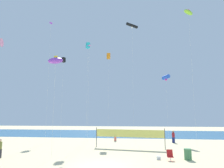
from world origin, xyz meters
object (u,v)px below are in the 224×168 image
object	(u,v)px
volleyball_net	(129,134)
kite_orange_box	(108,56)
folding_beach_chair	(170,155)
kite_black_box	(64,60)
kite_black_tube	(132,26)
trash_barrel	(188,154)
kite_violet_inflatable	(56,61)
kite_magenta_diamond	(89,50)
kite_blue_tube	(166,77)
beach_handbag	(159,158)
beachgoer_maroon_shirt	(173,136)
kite_lime_inflatable	(188,13)
kite_violet_diamond	(51,28)
beachgoer_sage_shirt	(115,135)
kite_pink_delta	(0,43)
kite_cyan_box	(88,46)

from	to	relation	value
volleyball_net	kite_orange_box	bearing A→B (deg)	110.60
folding_beach_chair	kite_black_box	distance (m)	26.98
kite_black_tube	kite_orange_box	bearing A→B (deg)	147.65
trash_barrel	kite_violet_inflatable	world-z (taller)	kite_violet_inflatable
kite_magenta_diamond	kite_blue_tube	xyz separation A→B (m)	(12.26, 5.39, -3.54)
kite_magenta_diamond	beach_handbag	bearing A→B (deg)	-49.03
beachgoer_maroon_shirt	volleyball_net	distance (m)	8.48
kite_blue_tube	kite_lime_inflatable	bearing A→B (deg)	-75.01
kite_violet_diamond	kite_black_tube	world-z (taller)	kite_black_tube
beachgoer_sage_shirt	kite_black_box	world-z (taller)	kite_black_box
beach_handbag	kite_violet_diamond	distance (m)	24.77
kite_lime_inflatable	kite_violet_inflatable	world-z (taller)	kite_lime_inflatable
kite_violet_diamond	kite_black_tube	bearing A→B (deg)	19.78
kite_orange_box	kite_lime_inflatable	xyz separation A→B (m)	(12.29, -9.16, 2.97)
kite_pink_delta	beachgoer_maroon_shirt	bearing A→B (deg)	25.12
kite_orange_box	kite_black_box	size ratio (longest dim) A/B	1.04
folding_beach_chair	kite_black_tube	xyz separation A→B (m)	(-3.33, 14.21, 18.75)
kite_orange_box	beach_handbag	bearing A→B (deg)	-67.72
kite_cyan_box	kite_blue_tube	distance (m)	14.37
beachgoer_sage_shirt	kite_blue_tube	bearing A→B (deg)	160.39
folding_beach_chair	kite_black_tube	distance (m)	23.76
kite_blue_tube	folding_beach_chair	bearing A→B (deg)	-98.06
trash_barrel	kite_pink_delta	distance (m)	23.58
kite_pink_delta	kite_magenta_diamond	size ratio (longest dim) A/B	0.87
kite_violet_inflatable	kite_violet_diamond	bearing A→B (deg)	117.96
beach_handbag	kite_cyan_box	size ratio (longest dim) A/B	0.02
beach_handbag	kite_black_box	bearing A→B (deg)	133.30
beachgoer_maroon_shirt	trash_barrel	world-z (taller)	beachgoer_maroon_shirt
beachgoer_sage_shirt	folding_beach_chair	bearing A→B (deg)	77.23
folding_beach_chair	trash_barrel	size ratio (longest dim) A/B	0.94
kite_cyan_box	kite_black_tube	world-z (taller)	kite_black_tube
trash_barrel	kite_black_box	world-z (taller)	kite_black_box
kite_cyan_box	kite_magenta_diamond	size ratio (longest dim) A/B	1.08
kite_blue_tube	trash_barrel	bearing A→B (deg)	-92.41
beachgoer_sage_shirt	kite_lime_inflatable	distance (m)	20.69
volleyball_net	beach_handbag	distance (m)	6.83
beachgoer_sage_shirt	kite_black_box	bearing A→B (deg)	-55.86
beach_handbag	kite_lime_inflatable	world-z (taller)	kite_lime_inflatable
volleyball_net	kite_blue_tube	xyz separation A→B (m)	(6.06, 9.76, 8.72)
trash_barrel	kite_pink_delta	xyz separation A→B (m)	(-20.29, 1.69, 11.89)
beachgoer_sage_shirt	kite_violet_inflatable	distance (m)	16.52
kite_orange_box	kite_violet_inflatable	distance (m)	18.42
kite_cyan_box	kite_violet_diamond	distance (m)	6.48
kite_blue_tube	kite_magenta_diamond	bearing A→B (deg)	-156.28
beachgoer_maroon_shirt	kite_magenta_diamond	xyz separation A→B (m)	(-12.37, -1.41, 12.99)
kite_violet_diamond	kite_violet_inflatable	world-z (taller)	kite_violet_diamond
kite_black_box	beach_handbag	bearing A→B (deg)	-46.70
beachgoer_sage_shirt	kite_black_tube	size ratio (longest dim) A/B	0.08
beach_handbag	volleyball_net	bearing A→B (deg)	115.17
kite_cyan_box	kite_black_tube	bearing A→B (deg)	8.10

